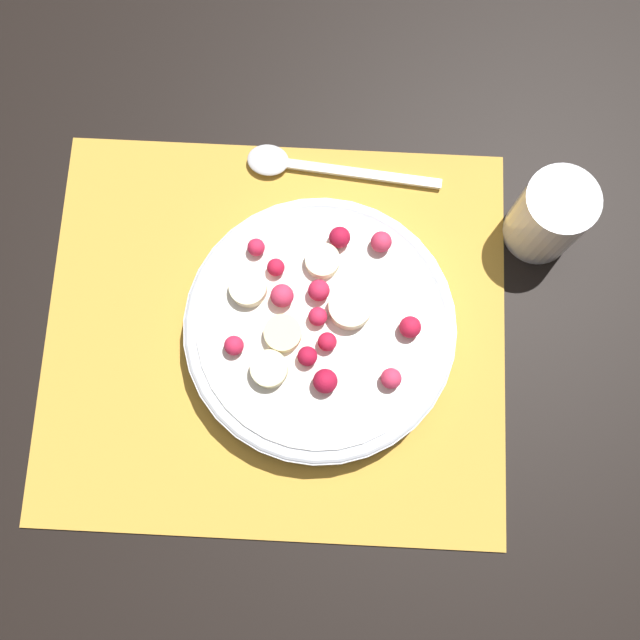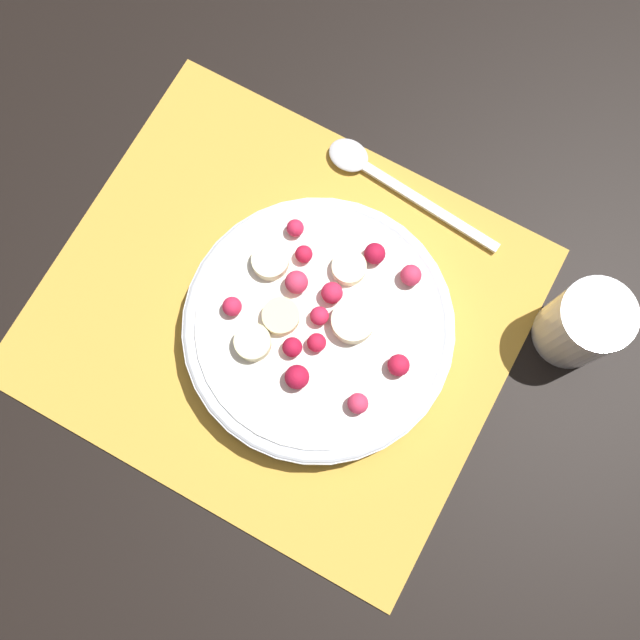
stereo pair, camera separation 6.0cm
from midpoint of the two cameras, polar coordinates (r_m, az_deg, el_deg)
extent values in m
plane|color=black|center=(0.65, -6.17, -1.55)|extent=(3.00, 3.00, 0.00)
cube|color=gold|center=(0.65, -6.19, -1.50)|extent=(0.41, 0.36, 0.01)
cylinder|color=silver|center=(0.63, -2.69, -1.10)|extent=(0.24, 0.24, 0.03)
torus|color=silver|center=(0.62, -2.74, -0.88)|extent=(0.24, 0.24, 0.01)
cylinder|color=white|center=(0.61, -2.76, -0.79)|extent=(0.21, 0.21, 0.00)
cylinder|color=#F4EAB7|center=(0.60, -0.36, 0.40)|extent=(0.05, 0.05, 0.01)
cylinder|color=#F4EAB7|center=(0.62, -2.54, 4.16)|extent=(0.04, 0.04, 0.01)
cylinder|color=#F4EAB7|center=(0.62, -8.50, 1.95)|extent=(0.04, 0.04, 0.01)
cylinder|color=beige|center=(0.60, -5.78, -1.71)|extent=(0.04, 0.04, 0.01)
cylinder|color=beige|center=(0.60, -7.16, -4.55)|extent=(0.04, 0.04, 0.01)
sphere|color=red|center=(0.60, 4.46, -1.12)|extent=(0.02, 0.02, 0.02)
sphere|color=#D12347|center=(0.61, -2.87, 1.77)|extent=(0.02, 0.02, 0.02)
sphere|color=#D12347|center=(0.60, -2.98, -0.34)|extent=(0.02, 0.02, 0.02)
sphere|color=#D12347|center=(0.62, -7.84, 5.20)|extent=(0.02, 0.02, 0.02)
sphere|color=#DB3356|center=(0.59, 2.89, -5.33)|extent=(0.02, 0.02, 0.02)
sphere|color=#DB3356|center=(0.61, -5.83, 1.33)|extent=(0.02, 0.02, 0.02)
sphere|color=red|center=(0.60, -2.23, -2.38)|extent=(0.02, 0.02, 0.02)
sphere|color=red|center=(0.62, -6.34, 3.62)|extent=(0.02, 0.02, 0.02)
sphere|color=#B21433|center=(0.62, -1.14, 6.04)|extent=(0.02, 0.02, 0.02)
sphere|color=#B21433|center=(0.59, -2.44, -5.55)|extent=(0.02, 0.02, 0.02)
sphere|color=#D12347|center=(0.60, -9.68, -2.65)|extent=(0.02, 0.02, 0.02)
sphere|color=#DB3356|center=(0.62, 2.22, 5.68)|extent=(0.02, 0.02, 0.02)
sphere|color=#B21433|center=(0.60, -3.85, -3.55)|extent=(0.02, 0.02, 0.02)
cube|color=silver|center=(0.68, 1.03, 11.10)|extent=(0.15, 0.02, 0.00)
ellipsoid|color=silver|center=(0.69, -6.67, 12.09)|extent=(0.04, 0.04, 0.01)
cylinder|color=white|center=(0.66, 15.45, 7.46)|extent=(0.06, 0.06, 0.08)
camera|label=1|loc=(0.03, -92.93, -12.61)|focal=40.00mm
camera|label=2|loc=(0.03, 87.07, 12.61)|focal=40.00mm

